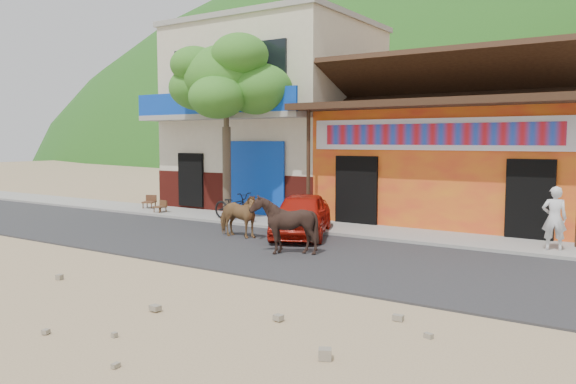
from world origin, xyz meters
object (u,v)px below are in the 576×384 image
object	(u,v)px
cow_dark	(284,224)
tree	(226,127)
cow_tan	(237,216)
pedestrian	(554,218)
cafe_chair_right	(149,196)
scooter	(234,206)
cafe_chair_left	(160,201)
red_car	(301,215)

from	to	relation	value
cow_dark	tree	bearing A→B (deg)	-116.56
cow_tan	pedestrian	size ratio (longest dim) A/B	0.95
cow_dark	pedestrian	world-z (taller)	pedestrian
cafe_chair_right	scooter	bearing A→B (deg)	-30.01
pedestrian	cafe_chair_right	size ratio (longest dim) A/B	1.65
cafe_chair_left	cow_tan	bearing A→B (deg)	-18.57
red_car	scooter	distance (m)	3.33
cafe_chair_left	cafe_chair_right	distance (m)	1.44
cow_dark	cafe_chair_right	xyz separation A→B (m)	(-8.85, 4.00, -0.16)
tree	scooter	bearing A→B (deg)	-32.63
cow_dark	scooter	distance (m)	5.29
cow_tan	scooter	distance (m)	2.83
scooter	cafe_chair_left	world-z (taller)	scooter
scooter	red_car	bearing A→B (deg)	-101.03
tree	pedestrian	distance (m)	10.22
scooter	cafe_chair_left	distance (m)	3.42
scooter	pedestrian	distance (m)	9.38
cow_tan	pedestrian	world-z (taller)	pedestrian
pedestrian	cafe_chair_left	world-z (taller)	pedestrian
cow_tan	red_car	size ratio (longest dim) A/B	0.41
cow_dark	red_car	size ratio (longest dim) A/B	0.40
cow_dark	red_car	distance (m)	2.50
cow_tan	scooter	size ratio (longest dim) A/B	0.83
red_car	scooter	world-z (taller)	red_car
cafe_chair_left	cow_dark	bearing A→B (deg)	-19.74
tree	pedestrian	world-z (taller)	tree
red_car	cafe_chair_left	size ratio (longest dim) A/B	4.46
cow_dark	cafe_chair_right	bearing A→B (deg)	-103.23
cafe_chair_left	red_car	bearing A→B (deg)	-4.85
cow_tan	red_car	world-z (taller)	cow_tan
scooter	cafe_chair_left	xyz separation A→B (m)	(-3.42, 0.05, -0.06)
tree	red_car	bearing A→B (deg)	-19.82
tree	cow_tan	bearing A→B (deg)	-45.87
scooter	cow_dark	bearing A→B (deg)	-122.29
pedestrian	cow_tan	bearing A→B (deg)	3.26
cow_tan	scooter	xyz separation A→B (m)	(-1.85, 2.14, -0.07)
pedestrian	cow_dark	bearing A→B (deg)	19.67
cow_dark	cafe_chair_left	distance (m)	8.28
pedestrian	tree	bearing A→B (deg)	-15.13
pedestrian	cafe_chair_right	xyz separation A→B (m)	(-14.07, 0.48, -0.29)
cow_tan	cow_dark	size ratio (longest dim) A/B	1.03
cow_tan	red_car	bearing A→B (deg)	-48.94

